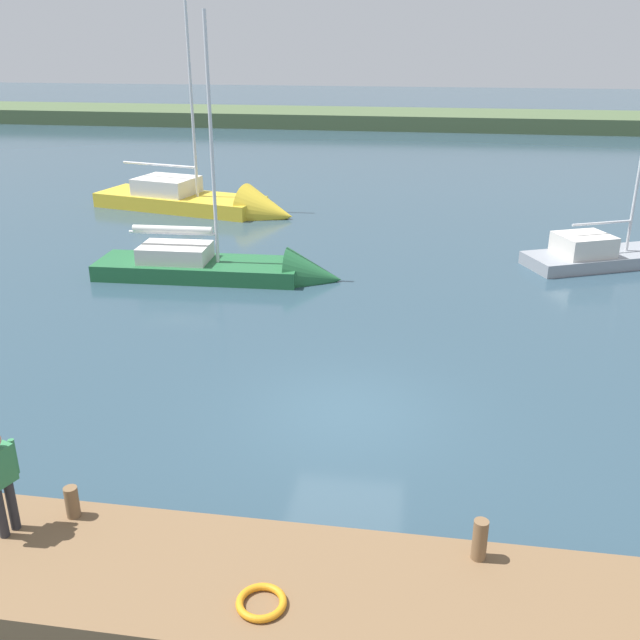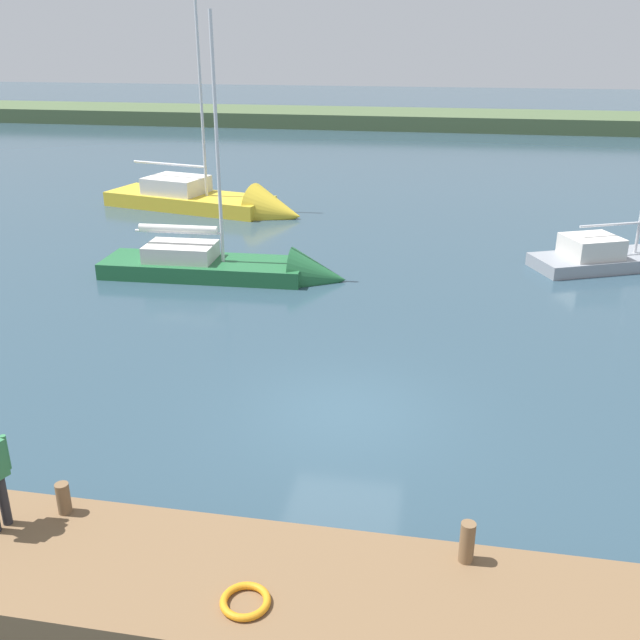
# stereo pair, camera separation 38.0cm
# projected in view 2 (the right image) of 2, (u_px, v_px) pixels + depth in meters

# --- Properties ---
(ground_plane) EXTENTS (200.00, 200.00, 0.00)m
(ground_plane) POSITION_uv_depth(u_px,v_px,m) (344.00, 413.00, 14.73)
(ground_plane) COLOR #2D4756
(far_shoreline) EXTENTS (180.00, 8.00, 2.40)m
(far_shoreline) POSITION_uv_depth(u_px,v_px,m) (431.00, 127.00, 60.48)
(far_shoreline) COLOR #4C603D
(far_shoreline) RESTS_ON ground_plane
(dock_pier) EXTENTS (24.08, 2.44, 0.51)m
(dock_pier) POSITION_uv_depth(u_px,v_px,m) (283.00, 596.00, 9.59)
(dock_pier) COLOR brown
(dock_pier) RESTS_ON ground_plane
(mooring_post_near) EXTENTS (0.21, 0.21, 0.62)m
(mooring_post_near) POSITION_uv_depth(u_px,v_px,m) (467.00, 542.00, 9.76)
(mooring_post_near) COLOR brown
(mooring_post_near) RESTS_ON dock_pier
(mooring_post_far) EXTENTS (0.21, 0.21, 0.51)m
(mooring_post_far) POSITION_uv_depth(u_px,v_px,m) (63.00, 498.00, 10.77)
(mooring_post_far) COLOR brown
(mooring_post_far) RESTS_ON dock_pier
(life_ring_buoy) EXTENTS (0.66, 0.66, 0.10)m
(life_ring_buoy) POSITION_uv_depth(u_px,v_px,m) (245.00, 601.00, 9.09)
(life_ring_buoy) COLOR orange
(life_ring_buoy) RESTS_ON dock_pier
(sailboat_far_right) EXTENTS (7.98, 2.23, 8.88)m
(sailboat_far_right) POSITION_uv_depth(u_px,v_px,m) (240.00, 272.00, 22.93)
(sailboat_far_right) COLOR #236638
(sailboat_far_right) RESTS_ON ground_plane
(sailboat_behind_pier) EXTENTS (9.68, 4.55, 10.60)m
(sailboat_behind_pier) POSITION_uv_depth(u_px,v_px,m) (220.00, 206.00, 31.51)
(sailboat_behind_pier) COLOR gold
(sailboat_behind_pier) RESTS_ON ground_plane
(sailboat_inner_slip) EXTENTS (6.93, 4.41, 7.17)m
(sailboat_inner_slip) POSITION_uv_depth(u_px,v_px,m) (639.00, 261.00, 24.23)
(sailboat_inner_slip) COLOR gray
(sailboat_inner_slip) RESTS_ON ground_plane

